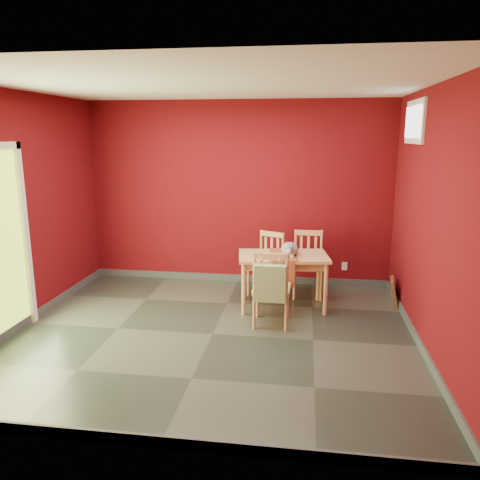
# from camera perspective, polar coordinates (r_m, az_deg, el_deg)

# --- Properties ---
(ground) EXTENTS (4.50, 4.50, 0.00)m
(ground) POSITION_cam_1_polar(r_m,az_deg,el_deg) (5.41, -3.36, -11.37)
(ground) COLOR #2D342D
(ground) RESTS_ON ground
(room_shell) EXTENTS (4.50, 4.50, 4.50)m
(room_shell) POSITION_cam_1_polar(r_m,az_deg,el_deg) (5.39, -3.36, -10.89)
(room_shell) COLOR #5C090E
(room_shell) RESTS_ON ground
(window) EXTENTS (0.05, 0.90, 0.50)m
(window) POSITION_cam_1_polar(r_m,az_deg,el_deg) (5.96, 20.51, 13.34)
(window) COLOR white
(window) RESTS_ON room_shell
(outlet_plate) EXTENTS (0.08, 0.02, 0.12)m
(outlet_plate) POSITION_cam_1_polar(r_m,az_deg,el_deg) (7.11, 12.62, -3.13)
(outlet_plate) COLOR silver
(outlet_plate) RESTS_ON room_shell
(dining_table) EXTENTS (1.21, 0.81, 0.71)m
(dining_table) POSITION_cam_1_polar(r_m,az_deg,el_deg) (6.02, 5.28, -2.62)
(dining_table) COLOR tan
(dining_table) RESTS_ON ground
(table_runner) EXTENTS (0.41, 0.71, 0.34)m
(table_runner) POSITION_cam_1_polar(r_m,az_deg,el_deg) (5.90, 5.24, -2.56)
(table_runner) COLOR #974327
(table_runner) RESTS_ON dining_table
(chair_far_left) EXTENTS (0.54, 0.54, 0.87)m
(chair_far_left) POSITION_cam_1_polar(r_m,az_deg,el_deg) (6.58, 3.32, -2.80)
(chair_far_left) COLOR tan
(chair_far_left) RESTS_ON ground
(chair_far_right) EXTENTS (0.43, 0.43, 0.90)m
(chair_far_right) POSITION_cam_1_polar(r_m,az_deg,el_deg) (6.57, 8.29, -2.80)
(chair_far_right) COLOR tan
(chair_far_right) RESTS_ON ground
(chair_near) EXTENTS (0.43, 0.43, 0.92)m
(chair_near) POSITION_cam_1_polar(r_m,az_deg,el_deg) (5.48, 3.83, -5.77)
(chair_near) COLOR tan
(chair_near) RESTS_ON ground
(tote_bag) EXTENTS (0.35, 0.20, 0.49)m
(tote_bag) POSITION_cam_1_polar(r_m,az_deg,el_deg) (5.23, 3.68, -5.27)
(tote_bag) COLOR #8EA66A
(tote_bag) RESTS_ON chair_near
(cat) EXTENTS (0.27, 0.47, 0.22)m
(cat) POSITION_cam_1_polar(r_m,az_deg,el_deg) (5.97, 6.06, -0.78)
(cat) COLOR slate
(cat) RESTS_ON table_runner
(picture_frame) EXTENTS (0.17, 0.37, 0.36)m
(picture_frame) POSITION_cam_1_polar(r_m,az_deg,el_deg) (6.51, 18.26, -6.05)
(picture_frame) COLOR brown
(picture_frame) RESTS_ON ground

